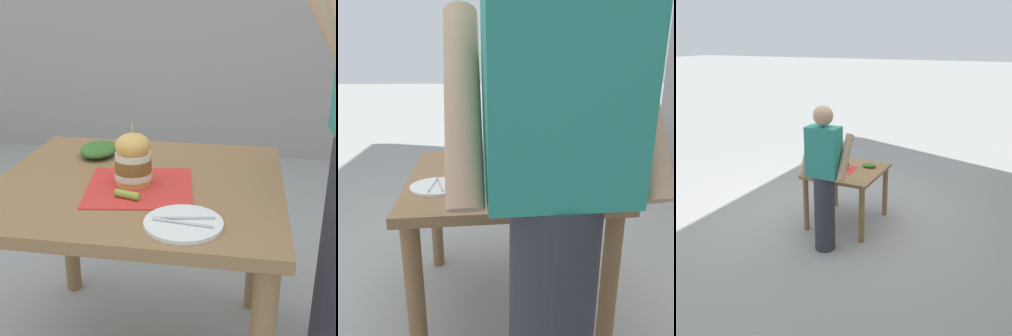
{
  "view_description": "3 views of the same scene",
  "coord_description": "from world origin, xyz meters",
  "views": [
    {
      "loc": [
        1.43,
        0.34,
        1.34
      ],
      "look_at": [
        0.0,
        0.1,
        0.79
      ],
      "focal_mm": 50.0,
      "sensor_mm": 36.0,
      "label": 1
    },
    {
      "loc": [
        0.16,
        1.51,
        1.2
      ],
      "look_at": [
        0.0,
        0.1,
        0.79
      ],
      "focal_mm": 35.0,
      "sensor_mm": 36.0,
      "label": 2
    },
    {
      "loc": [
        -1.98,
        4.38,
        2.36
      ],
      "look_at": [
        0.0,
        0.1,
        0.79
      ],
      "focal_mm": 42.0,
      "sensor_mm": 36.0,
      "label": 3
    }
  ],
  "objects": [
    {
      "name": "serving_paper",
      "position": [
        0.06,
        0.02,
        0.75
      ],
      "size": [
        0.39,
        0.39,
        0.0
      ],
      "primitive_type": "cube",
      "rotation": [
        0.0,
        0.0,
        0.15
      ],
      "color": "red",
      "rests_on": "patio_table"
    },
    {
      "name": "pickle_spear",
      "position": [
        0.16,
        0.0,
        0.76
      ],
      "size": [
        0.05,
        0.09,
        0.02
      ],
      "primitive_type": "cylinder",
      "rotation": [
        0.0,
        1.57,
        1.3
      ],
      "color": "#8EA83D",
      "rests_on": "serving_paper"
    },
    {
      "name": "side_salad",
      "position": [
        -0.22,
        -0.21,
        0.77
      ],
      "size": [
        0.18,
        0.14,
        0.05
      ],
      "primitive_type": "ellipsoid",
      "color": "#386B28",
      "rests_on": "patio_table"
    },
    {
      "name": "patio_table",
      "position": [
        0.0,
        0.0,
        0.62
      ],
      "size": [
        0.88,
        0.97,
        0.74
      ],
      "color": "olive",
      "rests_on": "ground"
    },
    {
      "name": "sandwich",
      "position": [
        0.04,
        -0.01,
        0.83
      ],
      "size": [
        0.12,
        0.12,
        0.21
      ],
      "color": "gold",
      "rests_on": "serving_paper"
    },
    {
      "name": "side_plate_with_forks",
      "position": [
        0.3,
        0.19,
        0.75
      ],
      "size": [
        0.22,
        0.22,
        0.02
      ],
      "color": "white",
      "rests_on": "patio_table"
    }
  ]
}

